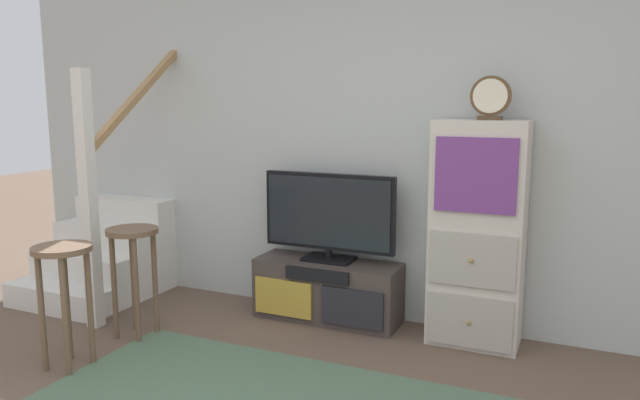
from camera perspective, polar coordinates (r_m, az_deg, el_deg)
The scene contains 8 objects.
back_wall at distance 4.36m, azimuth 5.77°, elevation 6.26°, with size 6.40×0.12×2.70m, color #B2B7B2.
media_console at distance 4.43m, azimuth 0.69°, elevation -8.57°, with size 1.06×0.38×0.44m.
television at distance 4.31m, azimuth 0.83°, elevation -1.41°, with size 0.99×0.22×0.64m.
side_cabinet at distance 4.02m, azimuth 14.68°, elevation -3.20°, with size 0.58×0.38×1.47m.
desk_clock at distance 3.90m, azimuth 15.85°, elevation 9.29°, with size 0.25×0.08×0.27m.
staircase at distance 5.44m, azimuth -18.36°, elevation -4.00°, with size 1.00×1.36×2.20m.
bar_stool_near at distance 3.87m, azimuth -23.10°, elevation -6.85°, with size 0.34×0.34×0.75m.
bar_stool_far at distance 4.23m, azimuth -17.26°, elevation -5.18°, with size 0.34×0.34×0.75m.
Camera 1 is at (1.38, -1.67, 1.59)m, focal length 33.79 mm.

